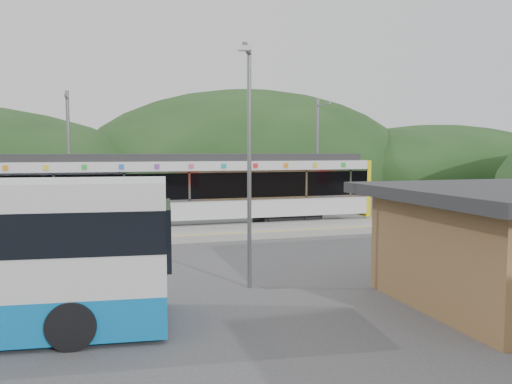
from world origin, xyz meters
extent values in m
plane|color=#4C4C4F|center=(0.00, 0.00, 0.00)|extent=(120.00, 120.00, 0.00)
ellipsoid|color=#1E3D19|center=(16.00, 54.00, 0.00)|extent=(52.00, 39.00, 26.00)
ellipsoid|color=#1E3D19|center=(45.00, 48.00, 0.00)|extent=(44.00, 33.00, 16.00)
cube|color=#9E9E99|center=(0.00, 3.30, 0.15)|extent=(26.00, 3.20, 0.30)
cube|color=yellow|center=(0.00, 2.00, 0.30)|extent=(26.00, 0.10, 0.01)
cube|color=black|center=(-7.91, 6.00, 0.30)|extent=(3.20, 2.20, 0.56)
cube|color=black|center=(4.09, 6.00, 0.30)|extent=(3.20, 2.20, 0.56)
cube|color=silver|center=(-1.91, 6.00, 1.04)|extent=(20.00, 2.90, 0.92)
cube|color=black|center=(-1.91, 6.00, 2.23)|extent=(20.00, 2.96, 1.45)
cube|color=silver|center=(-1.91, 4.50, 1.55)|extent=(20.00, 0.05, 0.10)
cube|color=silver|center=(-1.91, 4.50, 2.90)|extent=(20.00, 0.05, 0.10)
cube|color=silver|center=(-1.91, 6.00, 3.17)|extent=(20.00, 2.90, 0.45)
cube|color=#2D2D30|center=(-1.91, 6.00, 3.58)|extent=(19.40, 2.50, 0.36)
cube|color=yellow|center=(8.21, 6.00, 1.90)|extent=(0.24, 2.92, 3.00)
cube|color=silver|center=(-7.41, 4.50, 2.23)|extent=(0.10, 0.05, 1.35)
cube|color=silver|center=(-4.41, 4.50, 2.23)|extent=(0.10, 0.05, 1.35)
cube|color=silver|center=(-1.41, 4.50, 2.23)|extent=(0.10, 0.05, 1.35)
cube|color=silver|center=(1.59, 4.50, 2.23)|extent=(0.10, 0.05, 1.35)
cube|color=silver|center=(4.59, 4.50, 2.23)|extent=(0.10, 0.05, 1.35)
cube|color=silver|center=(7.09, 4.50, 2.23)|extent=(0.10, 0.05, 1.35)
cube|color=orange|center=(-9.31, 4.51, 3.18)|extent=(0.22, 0.04, 0.22)
cube|color=yellow|center=(-7.71, 4.51, 3.18)|extent=(0.22, 0.04, 0.22)
cube|color=green|center=(-6.11, 4.51, 3.18)|extent=(0.22, 0.04, 0.22)
cube|color=blue|center=(-4.51, 4.51, 3.18)|extent=(0.22, 0.04, 0.22)
cube|color=purple|center=(-2.91, 4.51, 3.18)|extent=(0.22, 0.04, 0.22)
cube|color=#E54C8C|center=(-1.31, 4.51, 3.18)|extent=(0.22, 0.04, 0.22)
cube|color=#19A5A5|center=(0.29, 4.51, 3.18)|extent=(0.22, 0.04, 0.22)
cube|color=red|center=(1.89, 4.51, 3.18)|extent=(0.22, 0.04, 0.22)
cube|color=orange|center=(3.49, 4.51, 3.18)|extent=(0.22, 0.04, 0.22)
cube|color=yellow|center=(5.09, 4.51, 3.18)|extent=(0.22, 0.04, 0.22)
cube|color=green|center=(6.69, 4.51, 3.18)|extent=(0.22, 0.04, 0.22)
cylinder|color=slate|center=(-7.00, 8.60, 3.50)|extent=(0.18, 0.18, 7.00)
cube|color=slate|center=(-7.00, 7.80, 6.60)|extent=(0.08, 1.80, 0.08)
cylinder|color=slate|center=(7.00, 8.60, 3.50)|extent=(0.18, 0.18, 7.00)
cube|color=slate|center=(7.00, 7.80, 6.60)|extent=(0.08, 1.80, 0.08)
cylinder|color=black|center=(-5.81, -7.60, 0.49)|extent=(1.30, 2.94, 0.98)
cylinder|color=slate|center=(-1.37, -5.57, 3.36)|extent=(0.12, 0.12, 6.72)
cube|color=slate|center=(-1.37, -6.08, 6.61)|extent=(0.54, 1.08, 0.12)
cube|color=silver|center=(-1.37, -6.58, 6.52)|extent=(0.39, 0.30, 0.12)
camera|label=1|loc=(-5.29, -19.01, 3.90)|focal=35.00mm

